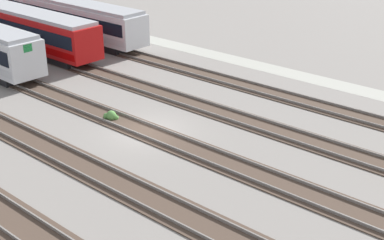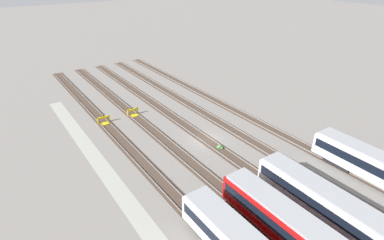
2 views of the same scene
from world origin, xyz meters
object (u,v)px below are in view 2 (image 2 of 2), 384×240
subway_car_front_row_leftmost (338,212)px  bumper_stop_nearest_track (104,121)px  subway_car_back_row_leftmost (303,237)px  weed_clump (220,147)px  bumper_stop_near_inner_track (134,113)px

subway_car_front_row_leftmost → bumper_stop_nearest_track: (-34.05, -10.36, -1.53)m
subway_car_back_row_leftmost → weed_clump: subway_car_back_row_leftmost is taller
subway_car_front_row_leftmost → weed_clump: subway_car_front_row_leftmost is taller
bumper_stop_near_inner_track → weed_clump: bearing=17.7°
subway_car_back_row_leftmost → bumper_stop_nearest_track: subway_car_back_row_leftmost is taller
subway_car_back_row_leftmost → subway_car_front_row_leftmost: bearing=90.0°
weed_clump → bumper_stop_near_inner_track: bearing=-162.3°
bumper_stop_nearest_track → bumper_stop_near_inner_track: same height
subway_car_front_row_leftmost → bumper_stop_near_inner_track: (-34.03, -5.18, -1.53)m
subway_car_front_row_leftmost → bumper_stop_near_inner_track: 34.46m
subway_car_back_row_leftmost → bumper_stop_near_inner_track: subway_car_back_row_leftmost is taller
subway_car_back_row_leftmost → bumper_stop_near_inner_track: 34.07m
subway_car_front_row_leftmost → bumper_stop_nearest_track: size_ratio=9.00×
subway_car_front_row_leftmost → subway_car_back_row_leftmost: same height
bumper_stop_near_inner_track → bumper_stop_nearest_track: bearing=-90.2°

